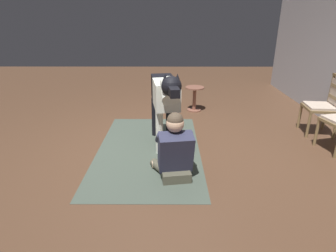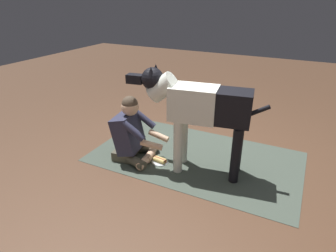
# 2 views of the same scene
# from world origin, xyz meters

# --- Properties ---
(ground_plane) EXTENTS (14.11, 14.11, 0.00)m
(ground_plane) POSITION_xyz_m (0.00, 0.00, 0.00)
(ground_plane) COLOR #4E3423
(area_rug) EXTENTS (2.57, 1.49, 0.01)m
(area_rug) POSITION_xyz_m (0.13, -0.11, 0.00)
(area_rug) COLOR #3F493F
(area_rug) RESTS_ON ground
(person_sitting_on_floor) EXTENTS (0.70, 0.57, 0.82)m
(person_sitting_on_floor) POSITION_xyz_m (0.83, 0.26, 0.34)
(person_sitting_on_floor) COLOR #4D4A3B
(person_sitting_on_floor) RESTS_ON ground
(large_dog) EXTENTS (1.56, 0.45, 1.21)m
(large_dog) POSITION_xyz_m (0.03, 0.14, 0.79)
(large_dog) COLOR silver
(large_dog) RESTS_ON ground
(hot_dog_on_plate) EXTENTS (0.21, 0.21, 0.06)m
(hot_dog_on_plate) POSITION_xyz_m (0.48, 0.21, 0.03)
(hot_dog_on_plate) COLOR silver
(hot_dog_on_plate) RESTS_ON ground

